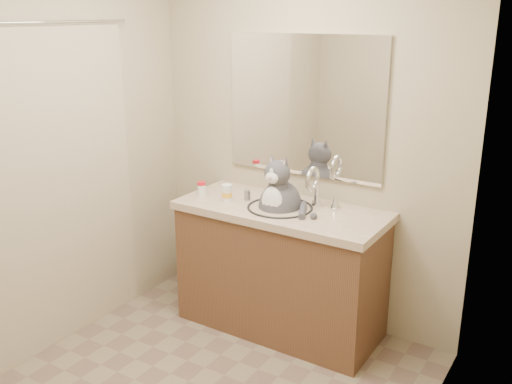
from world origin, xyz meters
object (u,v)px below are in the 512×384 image
pill_bottle_redcap (202,189)px  pill_bottle_orange (227,193)px  cat (280,204)px  grey_canister (247,195)px

pill_bottle_redcap → pill_bottle_orange: bearing=-2.3°
pill_bottle_redcap → cat: bearing=7.7°
pill_bottle_redcap → grey_canister: (0.31, 0.08, -0.02)m
grey_canister → cat: bearing=-2.1°
grey_canister → pill_bottle_orange: bearing=-136.1°
pill_bottle_redcap → grey_canister: pill_bottle_redcap is taller
pill_bottle_orange → grey_canister: bearing=43.9°
pill_bottle_redcap → grey_canister: 0.32m
grey_canister → pill_bottle_redcap: bearing=-164.7°
pill_bottle_redcap → pill_bottle_orange: pill_bottle_orange is taller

